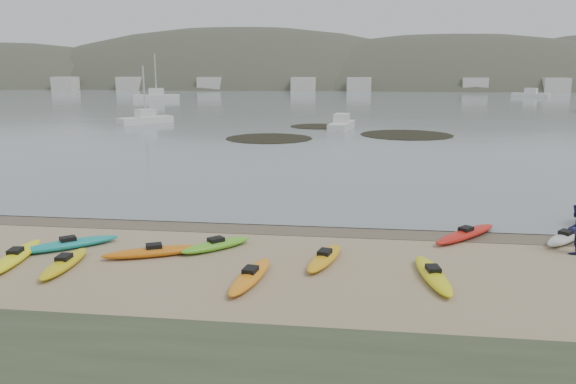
# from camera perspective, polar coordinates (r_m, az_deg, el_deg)

# --- Properties ---
(ground) EXTENTS (600.00, 600.00, 0.00)m
(ground) POSITION_cam_1_polar(r_m,az_deg,el_deg) (24.05, 0.00, -3.49)
(ground) COLOR tan
(ground) RESTS_ON ground
(wet_sand) EXTENTS (60.00, 60.00, 0.00)m
(wet_sand) POSITION_cam_1_polar(r_m,az_deg,el_deg) (23.76, -0.09, -3.68)
(wet_sand) COLOR brown
(wet_sand) RESTS_ON ground
(water) EXTENTS (1200.00, 1200.00, 0.00)m
(water) POSITION_cam_1_polar(r_m,az_deg,el_deg) (323.01, 6.97, 11.20)
(water) COLOR slate
(water) RESTS_ON ground
(kayaks) EXTENTS (21.72, 9.10, 0.34)m
(kayaks) POSITION_cam_1_polar(r_m,az_deg,el_deg) (20.13, -3.40, -6.21)
(kayaks) COLOR orange
(kayaks) RESTS_ON ground
(person_east) EXTENTS (1.13, 1.13, 1.85)m
(person_east) POSITION_cam_1_polar(r_m,az_deg,el_deg) (22.84, 27.20, -3.37)
(person_east) COLOR navy
(person_east) RESTS_ON ground
(kelp_mats) EXTENTS (22.12, 19.23, 0.04)m
(kelp_mats) POSITION_cam_1_polar(r_m,az_deg,el_deg) (57.86, 5.33, 5.87)
(kelp_mats) COLOR black
(kelp_mats) RESTS_ON water
(moored_boats) EXTENTS (90.85, 82.32, 1.33)m
(moored_boats) POSITION_cam_1_polar(r_m,az_deg,el_deg) (103.21, 6.10, 9.04)
(moored_boats) COLOR silver
(moored_boats) RESTS_ON ground
(far_hills) EXTENTS (550.00, 135.00, 80.00)m
(far_hills) POSITION_cam_1_polar(r_m,az_deg,el_deg) (221.09, 16.90, 6.07)
(far_hills) COLOR #384235
(far_hills) RESTS_ON ground
(far_town) EXTENTS (199.00, 5.00, 4.00)m
(far_town) POSITION_cam_1_polar(r_m,az_deg,el_deg) (168.02, 8.54, 10.75)
(far_town) COLOR beige
(far_town) RESTS_ON ground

